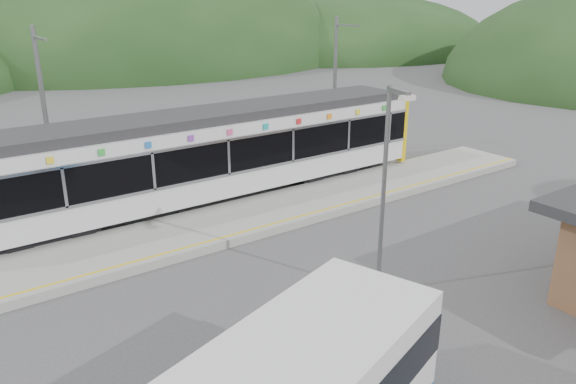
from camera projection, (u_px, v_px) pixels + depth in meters
ground at (337, 241)px, 19.29m from camera, size 120.00×120.00×0.00m
hills at (364, 172)px, 26.73m from camera, size 146.00×149.00×26.00m
platform at (282, 209)px, 21.76m from camera, size 26.00×3.20×0.30m
yellow_line at (303, 215)px, 20.72m from camera, size 26.00×0.10×0.01m
train at (199, 155)px, 22.04m from camera, size 20.44×3.01×3.74m
catenary_mast_west at (46, 119)px, 20.78m from camera, size 0.18×1.80×7.00m
catenary_mast_east at (335, 85)px, 28.46m from camera, size 0.18×1.80×7.00m
lamp_post at (388, 176)px, 14.78m from camera, size 0.39×1.08×5.88m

